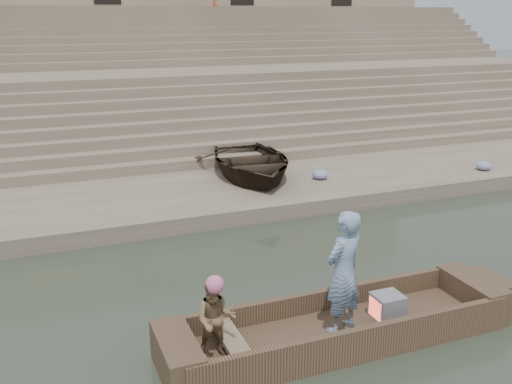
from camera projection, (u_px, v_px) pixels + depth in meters
ground at (477, 340)px, 8.89m from camera, size 120.00×120.00×0.00m
lower_landing at (274, 188)px, 15.94m from camera, size 32.00×4.00×0.40m
mid_landing at (198, 107)px, 22.24m from camera, size 32.00×3.00×2.80m
upper_landing at (158, 62)px, 28.10m from camera, size 32.00×3.00×5.20m
ghat_steps at (186, 91)px, 23.62m from camera, size 32.00×11.00×5.20m
main_rowboat at (339, 334)px, 8.84m from camera, size 5.00×1.30×0.22m
rowboat_trim at (352, 321)px, 8.85m from camera, size 6.04×2.63×1.85m
standing_man at (343, 272)px, 8.47m from camera, size 0.82×0.68×1.92m
rowing_man at (216, 319)px, 7.89m from camera, size 0.69×0.60×1.18m
television at (387, 306)px, 9.04m from camera, size 0.46×0.42×0.40m
beached_rowboat at (250, 161)px, 16.26m from camera, size 3.56×4.65×0.90m
cloth_bundles at (404, 170)px, 16.54m from camera, size 5.42×1.36×0.26m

